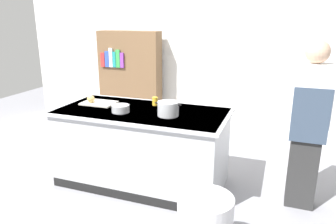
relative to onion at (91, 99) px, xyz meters
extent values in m
plane|color=gray|center=(0.69, -0.03, -0.97)|extent=(10.00, 10.00, 0.00)
cube|color=white|center=(0.69, 2.07, 0.53)|extent=(6.40, 0.12, 3.00)
cube|color=#B7BABF|center=(0.69, -0.03, -0.52)|extent=(1.90, 0.90, 0.90)
cube|color=#B7BABF|center=(0.69, -0.03, -0.08)|extent=(1.98, 0.98, 0.03)
cube|color=black|center=(0.69, -0.49, -0.92)|extent=(1.90, 0.01, 0.10)
cube|color=silver|center=(0.08, 0.05, -0.06)|extent=(0.40, 0.28, 0.02)
sphere|color=tan|center=(0.00, 0.00, 0.00)|extent=(0.09, 0.09, 0.09)
cylinder|color=#B7BABF|center=(1.04, -0.12, 0.01)|extent=(0.23, 0.23, 0.15)
cube|color=black|center=(0.91, -0.12, 0.06)|extent=(0.04, 0.02, 0.01)
cube|color=black|center=(1.17, -0.12, 0.06)|extent=(0.04, 0.02, 0.01)
cylinder|color=#B7BABF|center=(0.50, -0.18, -0.03)|extent=(0.20, 0.20, 0.08)
cylinder|color=yellow|center=(0.75, 0.22, -0.02)|extent=(0.07, 0.07, 0.10)
cube|color=#2E2E2E|center=(2.45, 0.09, -0.52)|extent=(0.28, 0.20, 0.90)
cube|color=white|center=(2.45, 0.09, 0.23)|extent=(0.38, 0.24, 0.60)
sphere|color=#D3AA8C|center=(2.45, 0.09, 0.64)|extent=(0.22, 0.22, 0.22)
cube|color=#38475B|center=(2.45, -0.04, 0.05)|extent=(0.34, 0.02, 0.54)
cube|color=brown|center=(-0.36, 1.77, -0.12)|extent=(1.10, 0.28, 1.70)
cube|color=red|center=(-0.79, 1.61, 0.25)|extent=(0.07, 0.03, 0.24)
cube|color=#3351B7|center=(-0.71, 1.61, 0.26)|extent=(0.07, 0.03, 0.27)
cube|color=white|center=(-0.63, 1.61, 0.29)|extent=(0.06, 0.03, 0.32)
cube|color=teal|center=(-0.56, 1.61, 0.26)|extent=(0.05, 0.03, 0.26)
cube|color=green|center=(-0.49, 1.61, 0.28)|extent=(0.07, 0.03, 0.30)
cube|color=purple|center=(-0.42, 1.61, 0.26)|extent=(0.06, 0.03, 0.25)
camera|label=1|loc=(2.17, -3.19, 0.95)|focal=34.01mm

